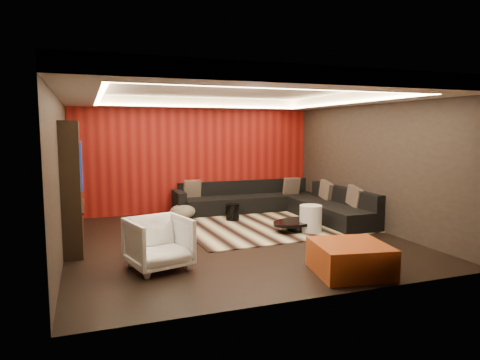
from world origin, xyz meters
name	(u,v)px	position (x,y,z in m)	size (l,w,h in m)	color
floor	(236,240)	(0.00, 0.00, -0.01)	(6.00, 6.00, 0.02)	black
ceiling	(236,88)	(0.00, 0.00, 2.81)	(6.00, 6.00, 0.02)	silver
wall_back	(196,156)	(0.00, 3.01, 1.40)	(6.00, 0.02, 2.80)	black
wall_left	(60,171)	(-3.01, 0.00, 1.40)	(0.02, 6.00, 2.80)	black
wall_right	(372,161)	(3.01, 0.00, 1.40)	(0.02, 6.00, 2.80)	black
red_feature_wall	(197,156)	(0.00, 2.97, 1.40)	(5.98, 0.05, 2.78)	#6B0C0A
soffit_back	(199,103)	(0.00, 2.70, 2.69)	(6.00, 0.60, 0.22)	silver
soffit_front	(309,78)	(0.00, -2.70, 2.69)	(6.00, 0.60, 0.22)	silver
soffit_left	(77,90)	(-2.70, 0.00, 2.69)	(0.60, 4.80, 0.22)	silver
soffit_right	(361,98)	(2.70, 0.00, 2.69)	(0.60, 4.80, 0.22)	silver
cove_back	(202,106)	(0.00, 2.36, 2.60)	(4.80, 0.08, 0.04)	#FFD899
cove_front	(296,88)	(0.00, -2.36, 2.60)	(4.80, 0.08, 0.04)	#FFD899
cove_left	(99,96)	(-2.36, 0.00, 2.60)	(0.08, 4.80, 0.04)	#FFD899
cove_right	(347,102)	(2.36, 0.00, 2.60)	(0.08, 4.80, 0.04)	#FFD899
tv_surround	(72,184)	(-2.85, 0.60, 1.10)	(0.30, 2.00, 2.20)	black
tv_screen	(81,164)	(-2.69, 0.60, 1.45)	(0.04, 1.30, 0.80)	black
tv_shelf	(83,206)	(-2.69, 0.60, 0.70)	(0.04, 1.60, 0.04)	black
rug	(274,224)	(1.20, 0.89, 0.01)	(4.00, 3.00, 0.02)	#C0B78D
coffee_table	(297,225)	(1.39, 0.20, 0.12)	(1.18, 1.18, 0.20)	black
drum_stool	(232,212)	(0.47, 1.59, 0.20)	(0.31, 0.31, 0.36)	black
striped_pouf	(183,212)	(-0.55, 2.14, 0.18)	(0.58, 0.58, 0.32)	beige
white_side_table	(311,219)	(1.60, 0.01, 0.28)	(0.44, 0.44, 0.55)	silver
orange_ottoman	(350,258)	(0.91, -2.37, 0.22)	(1.00, 1.00, 0.44)	#9E3114
armchair	(159,243)	(-1.64, -1.22, 0.39)	(0.83, 0.85, 0.78)	white
sectional_sofa	(278,204)	(1.73, 1.86, 0.26)	(3.65, 3.50, 0.75)	black
throw_pillows	(289,190)	(1.94, 1.69, 0.62)	(3.27, 2.79, 0.50)	tan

